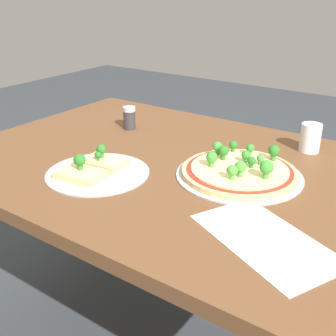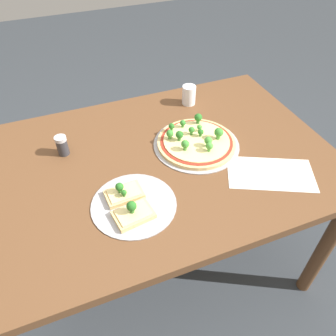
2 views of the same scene
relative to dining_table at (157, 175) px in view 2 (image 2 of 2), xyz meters
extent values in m
plane|color=#33383D|center=(0.00, 0.00, -0.63)|extent=(8.00, 8.00, 0.00)
cube|color=brown|center=(0.00, 0.00, 0.07)|extent=(1.34, 0.90, 0.04)
cylinder|color=brown|center=(0.61, -0.39, -0.29)|extent=(0.06, 0.06, 0.68)
cylinder|color=brown|center=(-0.61, 0.39, -0.29)|extent=(0.06, 0.06, 0.68)
cylinder|color=brown|center=(0.61, 0.39, -0.29)|extent=(0.06, 0.06, 0.68)
cylinder|color=#A3A3A8|center=(0.17, 0.02, 0.09)|extent=(0.34, 0.34, 0.00)
cylinder|color=#DBB775|center=(0.17, 0.02, 0.09)|extent=(0.31, 0.31, 0.01)
cylinder|color=#A82D1E|center=(0.17, 0.02, 0.10)|extent=(0.28, 0.28, 0.00)
cylinder|color=#F4DB8E|center=(0.17, 0.02, 0.11)|extent=(0.26, 0.26, 0.00)
sphere|color=#3D8933|center=(0.08, 0.07, 0.13)|extent=(0.03, 0.03, 0.03)
cylinder|color=#488E3A|center=(0.08, 0.07, 0.11)|extent=(0.01, 0.01, 0.01)
sphere|color=#337A2D|center=(0.16, 0.12, 0.13)|extent=(0.02, 0.02, 0.02)
cylinder|color=#3F8136|center=(0.16, 0.12, 0.11)|extent=(0.01, 0.01, 0.01)
sphere|color=#337A2D|center=(0.17, 0.06, 0.13)|extent=(0.02, 0.02, 0.02)
cylinder|color=#3F8136|center=(0.17, 0.06, 0.11)|extent=(0.01, 0.01, 0.01)
sphere|color=#286B23|center=(0.11, 0.12, 0.13)|extent=(0.02, 0.02, 0.02)
cylinder|color=#37742D|center=(0.11, 0.12, 0.11)|extent=(0.01, 0.01, 0.01)
sphere|color=#286B23|center=(0.20, 0.04, 0.13)|extent=(0.02, 0.02, 0.02)
cylinder|color=#37742D|center=(0.20, 0.04, 0.11)|extent=(0.01, 0.01, 0.01)
sphere|color=#3D8933|center=(0.11, -0.01, 0.14)|extent=(0.03, 0.03, 0.03)
cylinder|color=#488E3A|center=(0.11, -0.01, 0.11)|extent=(0.01, 0.01, 0.01)
sphere|color=#3D8933|center=(0.26, 0.00, 0.14)|extent=(0.04, 0.04, 0.04)
cylinder|color=#488E3A|center=(0.26, 0.00, 0.12)|extent=(0.02, 0.02, 0.02)
sphere|color=#479338|center=(0.21, 0.07, 0.13)|extent=(0.02, 0.02, 0.02)
cylinder|color=#51973E|center=(0.21, 0.07, 0.11)|extent=(0.01, 0.01, 0.01)
sphere|color=#479338|center=(0.19, -0.05, 0.13)|extent=(0.03, 0.03, 0.03)
cylinder|color=#51973E|center=(0.19, -0.05, 0.11)|extent=(0.01, 0.01, 0.01)
sphere|color=#286B23|center=(0.11, 0.05, 0.13)|extent=(0.03, 0.03, 0.03)
cylinder|color=#37742D|center=(0.11, 0.05, 0.11)|extent=(0.01, 0.01, 0.01)
sphere|color=#286B23|center=(0.23, 0.12, 0.14)|extent=(0.03, 0.03, 0.03)
cylinder|color=#37742D|center=(0.23, 0.12, 0.12)|extent=(0.01, 0.01, 0.01)
sphere|color=#479338|center=(0.20, -0.03, 0.13)|extent=(0.03, 0.03, 0.03)
cylinder|color=#51973E|center=(0.20, -0.03, 0.11)|extent=(0.01, 0.01, 0.01)
cylinder|color=#A3A3A8|center=(-0.15, -0.18, 0.09)|extent=(0.28, 0.28, 0.00)
cube|color=#DBB775|center=(-0.16, -0.23, 0.10)|extent=(0.13, 0.10, 0.02)
cube|color=#F4DB8E|center=(-0.16, -0.23, 0.11)|extent=(0.11, 0.09, 0.00)
sphere|color=#286B23|center=(-0.16, -0.23, 0.14)|extent=(0.03, 0.03, 0.03)
cylinder|color=#37742D|center=(-0.16, -0.23, 0.12)|extent=(0.01, 0.01, 0.01)
cube|color=#DBB775|center=(-0.16, -0.14, 0.10)|extent=(0.13, 0.09, 0.02)
cube|color=#F4DB8E|center=(-0.16, -0.14, 0.11)|extent=(0.11, 0.07, 0.00)
sphere|color=#286B23|center=(-0.17, -0.16, 0.12)|extent=(0.02, 0.02, 0.02)
cylinder|color=#37742D|center=(-0.17, -0.16, 0.11)|extent=(0.01, 0.01, 0.01)
sphere|color=#286B23|center=(-0.18, -0.13, 0.13)|extent=(0.03, 0.03, 0.03)
cylinder|color=#37742D|center=(-0.18, -0.13, 0.11)|extent=(0.01, 0.01, 0.01)
cylinder|color=white|center=(0.27, 0.31, 0.13)|extent=(0.06, 0.06, 0.09)
cylinder|color=#333338|center=(-0.32, 0.16, 0.12)|extent=(0.04, 0.04, 0.06)
cylinder|color=#B2B2B7|center=(-0.32, 0.16, 0.16)|extent=(0.04, 0.04, 0.01)
cube|color=silver|center=(0.35, -0.22, 0.08)|extent=(0.35, 0.28, 0.00)
camera|label=1|loc=(0.60, -0.92, 0.56)|focal=45.00mm
camera|label=2|loc=(-0.30, -0.87, 0.91)|focal=35.00mm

